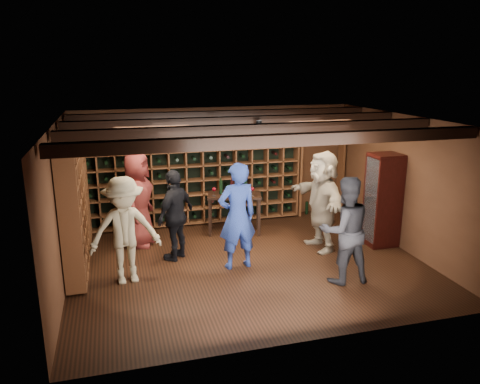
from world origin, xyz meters
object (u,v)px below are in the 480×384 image
object	(u,v)px
guest_woman_black	(176,215)
tasting_table	(234,199)
man_grey_suit	(345,230)
guest_red_floral	(138,200)
guest_beige	(322,201)
display_cabinet	(382,202)
guest_khaki	(125,231)
man_blue_shirt	(237,216)

from	to	relation	value
guest_woman_black	tasting_table	size ratio (longest dim) A/B	1.38
man_grey_suit	tasting_table	distance (m)	2.86
guest_red_floral	guest_woman_black	distance (m)	1.03
guest_beige	tasting_table	distance (m)	1.86
display_cabinet	guest_khaki	xyz separation A→B (m)	(-4.78, -0.36, 0.01)
guest_red_floral	display_cabinet	bearing A→B (deg)	-83.06
guest_beige	tasting_table	bearing A→B (deg)	-135.54
display_cabinet	guest_beige	world-z (taller)	guest_beige
guest_khaki	tasting_table	world-z (taller)	guest_khaki
man_grey_suit	guest_beige	world-z (taller)	guest_beige
guest_woman_black	tasting_table	distance (m)	1.68
guest_beige	guest_khaki	bearing A→B (deg)	-85.16
guest_red_floral	guest_beige	world-z (taller)	guest_beige
display_cabinet	guest_woman_black	size ratio (longest dim) A/B	1.07
display_cabinet	guest_red_floral	xyz separation A→B (m)	(-4.48, 1.19, 0.05)
man_blue_shirt	guest_beige	size ratio (longest dim) A/B	0.98
guest_red_floral	guest_woman_black	xyz separation A→B (m)	(0.59, -0.83, -0.09)
guest_khaki	tasting_table	size ratio (longest dim) A/B	1.46
man_blue_shirt	guest_red_floral	world-z (taller)	man_blue_shirt
man_blue_shirt	guest_red_floral	size ratio (longest dim) A/B	1.01
guest_red_floral	guest_khaki	size ratio (longest dim) A/B	1.05
man_grey_suit	tasting_table	bearing A→B (deg)	-66.43
man_grey_suit	tasting_table	xyz separation A→B (m)	(-1.11, 2.64, -0.14)
man_grey_suit	guest_beige	xyz separation A→B (m)	(0.25, 1.39, 0.07)
guest_red_floral	tasting_table	size ratio (longest dim) A/B	1.53
guest_woman_black	tasting_table	world-z (taller)	guest_woman_black
display_cabinet	man_blue_shirt	xyz separation A→B (m)	(-2.93, -0.29, 0.06)
display_cabinet	tasting_table	world-z (taller)	display_cabinet
display_cabinet	guest_woman_black	distance (m)	3.90
display_cabinet	guest_woman_black	xyz separation A→B (m)	(-3.88, 0.35, -0.04)
guest_red_floral	guest_khaki	world-z (taller)	guest_red_floral
display_cabinet	guest_khaki	distance (m)	4.79
guest_beige	tasting_table	size ratio (longest dim) A/B	1.58
guest_khaki	guest_red_floral	bearing A→B (deg)	72.77
display_cabinet	guest_red_floral	size ratio (longest dim) A/B	0.97
display_cabinet	man_blue_shirt	size ratio (longest dim) A/B	0.95
guest_woman_black	guest_beige	size ratio (longest dim) A/B	0.87
man_blue_shirt	guest_beige	distance (m)	1.79
man_blue_shirt	tasting_table	size ratio (longest dim) A/B	1.55
man_grey_suit	guest_red_floral	size ratio (longest dim) A/B	0.95
guest_woman_black	guest_khaki	world-z (taller)	guest_khaki
man_grey_suit	tasting_table	size ratio (longest dim) A/B	1.46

